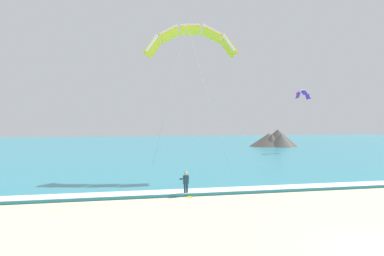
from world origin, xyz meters
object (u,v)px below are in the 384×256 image
at_px(kite_primary, 191,38).
at_px(kite_distant, 302,93).
at_px(surfboard, 186,196).
at_px(kitesurfer, 186,182).

height_order(kite_primary, kite_distant, kite_primary).
bearing_deg(surfboard, kite_distant, 50.97).
xyz_separation_m(surfboard, kitesurfer, (-0.01, 0.02, 0.91)).
xyz_separation_m(kitesurfer, kite_primary, (2.76, 9.25, 11.70)).
distance_m(kitesurfer, kite_primary, 15.17).
distance_m(surfboard, kitesurfer, 0.91).
bearing_deg(surfboard, kite_primary, 73.47).
distance_m(kitesurfer, kite_distant, 45.40).
bearing_deg(kite_distant, kite_primary, -134.96).
relative_size(surfboard, kitesurfer, 0.86).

